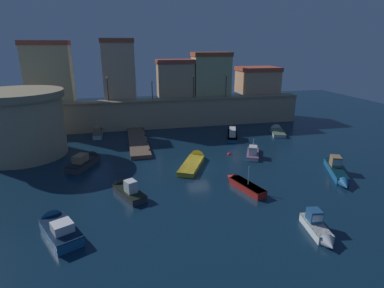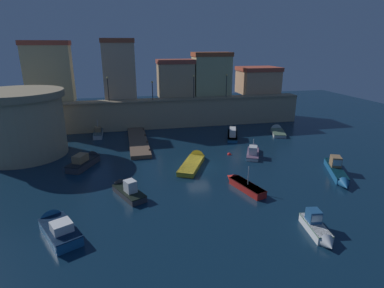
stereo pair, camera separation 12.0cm
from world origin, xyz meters
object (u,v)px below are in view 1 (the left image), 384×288
Objects in this scene: quay_lamp_0 at (107,85)px; quay_lamp_1 at (152,87)px; moored_boat_0 at (253,151)px; moored_boat_6 at (277,131)px; moored_boat_4 at (318,229)px; moored_boat_10 at (337,171)px; moored_boat_1 at (126,189)px; moored_boat_9 at (98,131)px; fortress_tower at (20,123)px; moored_boat_8 at (57,227)px; quay_lamp_2 at (193,83)px; moored_boat_2 at (243,184)px; quay_lamp_3 at (226,82)px; moored_boat_3 at (87,161)px; moored_boat_5 at (194,161)px; moored_boat_7 at (232,133)px; mooring_buoy_0 at (229,155)px.

quay_lamp_1 is (6.85, 0.00, -0.48)m from quay_lamp_0.
moored_boat_6 is at bearing -17.19° from moored_boat_0.
moored_boat_10 is at bearing 145.20° from moored_boat_4.
quay_lamp_0 is at bearing -147.13° from moored_boat_4.
moored_boat_9 is at bearing -15.73° from moored_boat_1.
fortress_tower is 20.24m from moored_boat_8.
moored_boat_10 is (8.26, 8.86, 0.04)m from moored_boat_4.
moored_boat_10 is at bearing -67.92° from quay_lamp_2.
moored_boat_2 is 10.68m from moored_boat_10.
moored_boat_0 is 17.57m from moored_boat_4.
fortress_tower is 31.19m from quay_lamp_3.
moored_boat_1 is 0.84× the size of moored_boat_9.
quay_lamp_3 reaches higher than moored_boat_10.
fortress_tower is 1.87× the size of moored_boat_3.
moored_boat_3 is at bearing -121.71° from quay_lamp_1.
moored_boat_1 reaches higher than moored_boat_6.
quay_lamp_2 reaches higher than moored_boat_5.
quay_lamp_0 reaches higher than moored_boat_9.
quay_lamp_0 reaches higher than moored_boat_8.
moored_boat_2 is at bearing 163.08° from moored_boat_6.
moored_boat_4 is 35.32m from moored_boat_9.
moored_boat_5 is at bearing -93.45° from moored_boat_10.
moored_boat_9 is (-27.24, 5.14, 0.20)m from moored_boat_6.
moored_boat_9 is (-21.14, -2.10, -6.71)m from quay_lamp_3.
moored_boat_10 is at bearing -82.40° from moored_boat_3.
quay_lamp_0 is 7.27m from moored_boat_9.
quay_lamp_0 is (10.15, 9.87, 3.10)m from fortress_tower.
moored_boat_5 is 0.98× the size of moored_boat_7.
moored_boat_3 is at bearing -33.47° from fortress_tower.
quay_lamp_3 is 0.61× the size of moored_boat_9.
moored_boat_3 reaches higher than moored_boat_8.
quay_lamp_0 is at bearing 56.17° from moored_boat_5.
moored_boat_0 reaches higher than moored_boat_8.
moored_boat_1 reaches higher than moored_boat_4.
fortress_tower is 21.53m from moored_boat_5.
quay_lamp_0 is at bearing 180.00° from quay_lamp_3.
moored_boat_7 is at bearing -100.25° from quay_lamp_3.
moored_boat_3 is (-4.18, 8.33, 0.08)m from moored_boat_1.
moored_boat_5 is (9.73, -17.20, -6.88)m from quay_lamp_0.
quay_lamp_0 is 6.86m from quay_lamp_1.
fortress_tower is at bearing -89.54° from moored_boat_10.
moored_boat_2 is at bearing -102.88° from moored_boat_8.
mooring_buoy_0 is (16.50, -13.28, -0.45)m from moored_boat_9.
moored_boat_6 is (6.10, -7.24, -6.91)m from quay_lamp_3.
quay_lamp_0 is 0.70× the size of moored_boat_2.
moored_boat_6 is (27.79, 7.74, -0.27)m from moored_boat_3.
moored_boat_10 is 13.98× the size of mooring_buoy_0.
fortress_tower is 35.83m from moored_boat_6.
quay_lamp_0 reaches higher than quay_lamp_3.
moored_boat_0 reaches higher than moored_boat_10.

